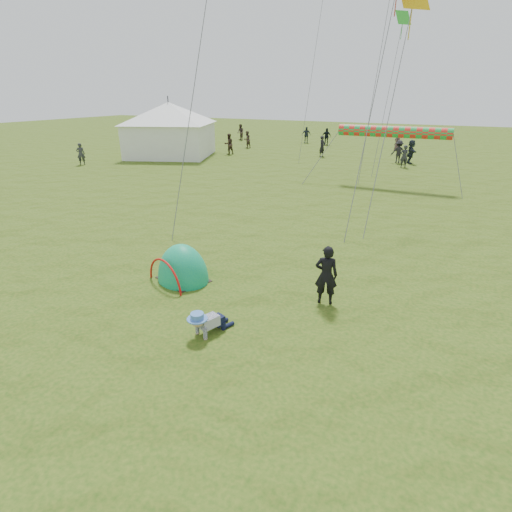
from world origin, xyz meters
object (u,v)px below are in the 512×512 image
at_px(standing_adult, 326,275).
at_px(crawling_toddler, 206,322).
at_px(event_marquee, 170,128).
at_px(popup_tent, 183,279).

bearing_deg(standing_adult, crawling_toddler, 38.35).
bearing_deg(event_marquee, standing_adult, -65.29).
height_order(crawling_toddler, popup_tent, popup_tent).
bearing_deg(crawling_toddler, event_marquee, 150.08).
xyz_separation_m(crawling_toddler, popup_tent, (-2.19, 2.09, -0.32)).
distance_m(popup_tent, event_marquee, 25.31).
xyz_separation_m(popup_tent, standing_adult, (4.14, 0.52, 0.79)).
bearing_deg(event_marquee, popup_tent, -72.71).
distance_m(crawling_toddler, event_marquee, 28.27).
bearing_deg(crawling_toddler, standing_adult, 74.09).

